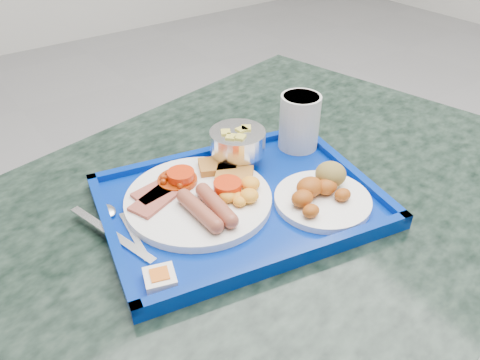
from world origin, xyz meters
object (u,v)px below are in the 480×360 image
at_px(table, 246,282).
at_px(juice_cup, 299,120).
at_px(fruit_bowl, 238,142).
at_px(tray, 240,202).
at_px(main_plate, 202,196).
at_px(bread_plate, 322,192).

xyz_separation_m(table, juice_cup, (0.18, 0.07, 0.26)).
bearing_deg(fruit_bowl, juice_cup, -8.22).
distance_m(fruit_bowl, juice_cup, 0.13).
relative_size(tray, juice_cup, 4.70).
relative_size(fruit_bowl, juice_cup, 0.95).
relative_size(main_plate, juice_cup, 2.26).
distance_m(tray, main_plate, 0.06).
height_order(main_plate, juice_cup, juice_cup).
bearing_deg(table, juice_cup, 22.55).
relative_size(bread_plate, juice_cup, 1.49).
xyz_separation_m(bread_plate, fruit_bowl, (-0.05, 0.17, 0.03)).
relative_size(table, tray, 2.66).
bearing_deg(table, fruit_bowl, 62.70).
distance_m(tray, juice_cup, 0.22).
bearing_deg(juice_cup, table, -157.45).
bearing_deg(table, bread_plate, -40.19).
relative_size(main_plate, bread_plate, 1.52).
bearing_deg(tray, bread_plate, -36.81).
bearing_deg(fruit_bowl, bread_plate, -75.15).
xyz_separation_m(tray, fruit_bowl, (0.06, 0.09, 0.05)).
relative_size(tray, bread_plate, 3.15).
xyz_separation_m(table, tray, (-0.01, 0.00, 0.20)).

